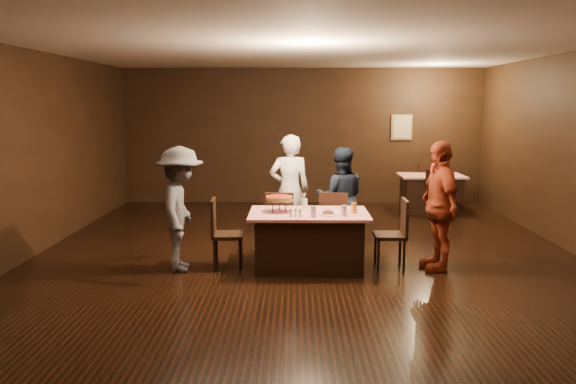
# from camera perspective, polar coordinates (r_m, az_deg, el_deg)

# --- Properties ---
(room) EXTENTS (10.00, 10.04, 3.02)m
(room) POSITION_cam_1_polar(r_m,az_deg,el_deg) (7.58, 2.04, 8.35)
(room) COLOR black
(room) RESTS_ON ground
(main_table) EXTENTS (1.60, 1.00, 0.77)m
(main_table) POSITION_cam_1_polar(r_m,az_deg,el_deg) (7.65, 2.11, -4.91)
(main_table) COLOR #A80B13
(main_table) RESTS_ON ground
(back_table) EXTENTS (1.30, 0.90, 0.77)m
(back_table) POSITION_cam_1_polar(r_m,az_deg,el_deg) (11.96, 14.30, -0.13)
(back_table) COLOR red
(back_table) RESTS_ON ground
(chair_far_left) EXTENTS (0.46, 0.46, 0.95)m
(chair_far_left) POSITION_cam_1_polar(r_m,az_deg,el_deg) (8.36, -0.76, -3.07)
(chair_far_left) COLOR black
(chair_far_left) RESTS_ON ground
(chair_far_right) EXTENTS (0.48, 0.48, 0.95)m
(chair_far_right) POSITION_cam_1_polar(r_m,az_deg,el_deg) (8.38, 4.73, -3.08)
(chair_far_right) COLOR black
(chair_far_right) RESTS_ON ground
(chair_end_left) EXTENTS (0.44, 0.44, 0.95)m
(chair_end_left) POSITION_cam_1_polar(r_m,az_deg,el_deg) (7.68, -6.14, -4.21)
(chair_end_left) COLOR black
(chair_end_left) RESTS_ON ground
(chair_end_right) EXTENTS (0.43, 0.43, 0.95)m
(chair_end_right) POSITION_cam_1_polar(r_m,az_deg,el_deg) (7.73, 10.32, -4.21)
(chair_end_right) COLOR black
(chair_end_right) RESTS_ON ground
(chair_back_near) EXTENTS (0.50, 0.50, 0.95)m
(chair_back_near) POSITION_cam_1_polar(r_m,az_deg,el_deg) (11.28, 15.14, -0.24)
(chair_back_near) COLOR black
(chair_back_near) RESTS_ON ground
(chair_back_far) EXTENTS (0.46, 0.46, 0.95)m
(chair_back_far) POSITION_cam_1_polar(r_m,az_deg,el_deg) (12.53, 13.67, 0.71)
(chair_back_far) COLOR black
(chair_back_far) RESTS_ON ground
(diner_white_jacket) EXTENTS (0.69, 0.51, 1.75)m
(diner_white_jacket) POSITION_cam_1_polar(r_m,az_deg,el_deg) (8.83, 0.16, 0.20)
(diner_white_jacket) COLOR white
(diner_white_jacket) RESTS_ON ground
(diner_navy_hoodie) EXTENTS (0.76, 0.60, 1.56)m
(diner_navy_hoodie) POSITION_cam_1_polar(r_m,az_deg,el_deg) (8.70, 5.35, -0.58)
(diner_navy_hoodie) COLOR black
(diner_navy_hoodie) RESTS_ON ground
(diner_grey_knit) EXTENTS (0.71, 1.13, 1.66)m
(diner_grey_knit) POSITION_cam_1_polar(r_m,az_deg,el_deg) (7.61, -10.86, -1.69)
(diner_grey_knit) COLOR #56555A
(diner_grey_knit) RESTS_ON ground
(diner_red_shirt) EXTENTS (0.55, 1.07, 1.74)m
(diner_red_shirt) POSITION_cam_1_polar(r_m,az_deg,el_deg) (7.77, 15.09, -1.35)
(diner_red_shirt) COLOR #A73B1E
(diner_red_shirt) RESTS_ON ground
(pizza_stand) EXTENTS (0.38, 0.38, 0.22)m
(pizza_stand) POSITION_cam_1_polar(r_m,az_deg,el_deg) (7.58, -0.90, -0.66)
(pizza_stand) COLOR black
(pizza_stand) RESTS_ON main_table
(plate_with_slice) EXTENTS (0.25, 0.25, 0.06)m
(plate_with_slice) POSITION_cam_1_polar(r_m,az_deg,el_deg) (7.39, 4.10, -2.16)
(plate_with_slice) COLOR white
(plate_with_slice) RESTS_ON main_table
(plate_empty) EXTENTS (0.25, 0.25, 0.01)m
(plate_empty) POSITION_cam_1_polar(r_m,az_deg,el_deg) (7.74, 6.18, -1.81)
(plate_empty) COLOR white
(plate_empty) RESTS_ON main_table
(glass_front_left) EXTENTS (0.08, 0.08, 0.14)m
(glass_front_left) POSITION_cam_1_polar(r_m,az_deg,el_deg) (7.26, 2.59, -1.99)
(glass_front_left) COLOR silver
(glass_front_left) RESTS_ON main_table
(glass_front_right) EXTENTS (0.08, 0.08, 0.14)m
(glass_front_right) POSITION_cam_1_polar(r_m,az_deg,el_deg) (7.33, 5.70, -1.92)
(glass_front_right) COLOR silver
(glass_front_right) RESTS_ON main_table
(glass_amber) EXTENTS (0.08, 0.08, 0.14)m
(glass_amber) POSITION_cam_1_polar(r_m,az_deg,el_deg) (7.54, 6.71, -1.63)
(glass_amber) COLOR #BF7F26
(glass_amber) RESTS_ON main_table
(glass_back) EXTENTS (0.08, 0.08, 0.14)m
(glass_back) POSITION_cam_1_polar(r_m,az_deg,el_deg) (7.84, 1.71, -1.16)
(glass_back) COLOR silver
(glass_back) RESTS_ON main_table
(condiments) EXTENTS (0.17, 0.10, 0.09)m
(condiments) POSITION_cam_1_polar(r_m,az_deg,el_deg) (7.27, 0.77, -2.13)
(condiments) COLOR silver
(condiments) RESTS_ON main_table
(napkin_center) EXTENTS (0.19, 0.19, 0.01)m
(napkin_center) POSITION_cam_1_polar(r_m,az_deg,el_deg) (7.58, 4.40, -2.06)
(napkin_center) COLOR white
(napkin_center) RESTS_ON main_table
(napkin_left) EXTENTS (0.21, 0.21, 0.01)m
(napkin_left) POSITION_cam_1_polar(r_m,az_deg,el_deg) (7.51, 1.00, -2.13)
(napkin_left) COLOR white
(napkin_left) RESTS_ON main_table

